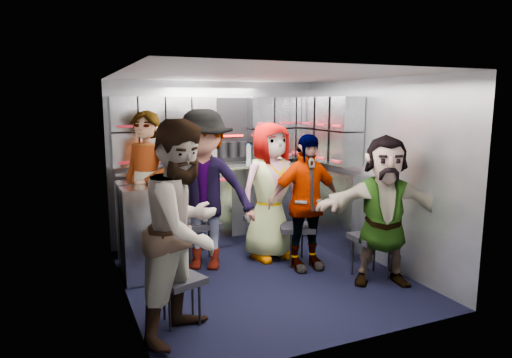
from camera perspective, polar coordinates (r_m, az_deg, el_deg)
name	(u,v)px	position (r m, az deg, el deg)	size (l,w,h in m)	color
floor	(263,276)	(4.97, 0.88, -12.09)	(3.00, 3.00, 0.00)	black
wall_back	(217,162)	(6.07, -4.94, 2.13)	(2.80, 0.04, 2.10)	#8F959C
wall_left	(123,190)	(4.31, -16.31, -1.32)	(0.04, 3.00, 2.10)	#8F959C
wall_right	(374,171)	(5.41, 14.56, 0.93)	(0.04, 3.00, 2.10)	#8F959C
ceiling	(264,75)	(4.62, 0.95, 12.86)	(2.80, 3.00, 0.02)	silver
cart_bank_back	(222,206)	(5.97, -4.22, -3.40)	(2.68, 0.38, 0.99)	#8D929C
cart_bank_left	(139,231)	(5.00, -14.44, -6.27)	(0.38, 0.76, 0.99)	#8D929C
counter	(222,167)	(5.87, -4.28, 1.54)	(2.68, 0.42, 0.03)	silver
locker_bank_back	(220,129)	(5.88, -4.53, 6.20)	(2.68, 0.28, 0.82)	#8D929C
locker_bank_right	(331,130)	(5.84, 9.34, 6.08)	(0.28, 1.00, 0.82)	#8D929C
right_cabinet	(333,208)	(5.90, 9.61, -3.61)	(0.28, 1.20, 1.00)	#8D929C
coffee_niche	(231,130)	(6.00, -3.08, 6.10)	(0.46, 0.16, 0.84)	black
red_latch_strip	(227,179)	(5.71, -3.60, -0.06)	(2.60, 0.02, 0.03)	red
jump_seat_near_left	(181,283)	(3.94, -9.37, -12.66)	(0.43, 0.42, 0.40)	black
jump_seat_mid_left	(200,226)	(5.29, -7.05, -5.90)	(0.42, 0.40, 0.49)	black
jump_seat_center	(264,221)	(5.59, 1.01, -5.26)	(0.43, 0.42, 0.45)	black
jump_seat_mid_right	(297,230)	(5.26, 5.12, -6.32)	(0.48, 0.47, 0.45)	black
jump_seat_near_right	(371,240)	(4.99, 14.23, -7.39)	(0.40, 0.38, 0.46)	black
attendant_standing	(147,191)	(5.12, -13.41, -1.50)	(0.64, 0.42, 1.75)	black
attendant_arc_a	(185,230)	(3.61, -8.88, -6.28)	(0.83, 0.65, 1.72)	black
attendant_arc_b	(204,190)	(5.02, -6.57, -1.43)	(1.14, 0.66, 1.76)	black
attendant_arc_c	(271,191)	(5.34, 1.83, -1.55)	(0.79, 0.51, 1.61)	black
attendant_arc_d	(305,202)	(5.02, 6.16, -2.93)	(0.88, 0.37, 1.50)	black
attendant_arc_e	(384,211)	(4.76, 15.73, -3.83)	(1.41, 0.45, 1.52)	black
bottle_left	(211,156)	(5.76, -5.66, 2.86)	(0.06, 0.06, 0.27)	white
bottle_mid	(173,159)	(5.63, -10.32, 2.54)	(0.07, 0.07, 0.26)	white
bottle_right	(249,155)	(5.93, -0.91, 3.02)	(0.07, 0.07, 0.25)	white
cup_left	(186,164)	(5.67, -8.76, 1.87)	(0.08, 0.08, 0.11)	#C6B28B
cup_right	(279,159)	(6.11, 2.89, 2.46)	(0.07, 0.07, 0.09)	#C6B28B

